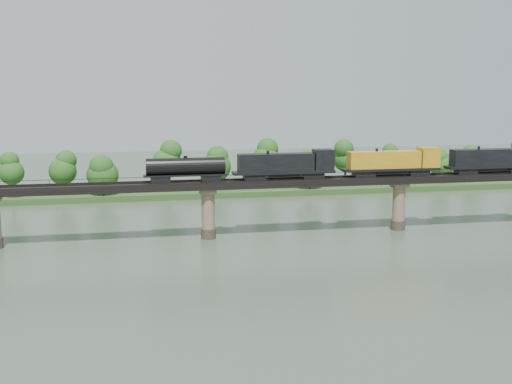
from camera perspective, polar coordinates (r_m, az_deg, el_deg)
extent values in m
plane|color=#364435|center=(99.12, -2.15, -8.18)|extent=(400.00, 400.00, 0.00)
cube|color=#26461C|center=(181.26, -6.33, 0.20)|extent=(300.00, 24.00, 1.60)
cylinder|color=#473A2D|center=(127.52, -4.25, -3.68)|extent=(3.00, 3.00, 2.00)
cylinder|color=#8F795D|center=(126.56, -4.28, -1.70)|extent=(2.60, 2.60, 9.00)
cube|color=#8F795D|center=(125.84, -4.30, 0.08)|extent=(3.20, 3.20, 1.00)
cylinder|color=#473A2D|center=(137.91, 12.51, -2.87)|extent=(3.00, 3.00, 2.00)
cylinder|color=#8F795D|center=(137.03, 12.57, -1.04)|extent=(2.60, 2.60, 9.00)
cube|color=#8F795D|center=(136.36, 12.63, 0.62)|extent=(3.20, 3.20, 1.00)
cube|color=black|center=(125.64, -4.31, 0.65)|extent=(220.00, 5.00, 1.50)
cube|color=black|center=(124.78, -4.27, 0.97)|extent=(220.00, 0.12, 0.16)
cube|color=black|center=(126.25, -4.35, 1.07)|extent=(220.00, 0.12, 0.16)
cube|color=black|center=(123.06, -4.18, 1.14)|extent=(220.00, 0.10, 0.10)
cube|color=black|center=(127.78, -4.44, 1.45)|extent=(220.00, 0.10, 0.10)
cube|color=black|center=(123.12, -4.18, 0.98)|extent=(0.08, 0.08, 0.70)
cube|color=black|center=(127.83, -4.44, 1.30)|extent=(0.08, 0.08, 0.70)
cylinder|color=#382619|center=(174.29, -20.81, 0.10)|extent=(0.70, 0.70, 3.51)
sphere|color=#1A4814|center=(173.63, -20.90, 1.62)|extent=(6.31, 6.31, 6.31)
sphere|color=#1A4814|center=(173.28, -20.96, 2.58)|extent=(4.73, 4.73, 4.73)
cylinder|color=#382619|center=(175.11, -16.74, 0.33)|extent=(0.70, 0.70, 3.34)
sphere|color=#1A4814|center=(174.48, -16.81, 1.78)|extent=(7.18, 7.18, 7.18)
sphere|color=#1A4814|center=(174.14, -16.86, 2.69)|extent=(5.39, 5.39, 5.39)
cylinder|color=#382619|center=(171.75, -13.43, 0.22)|extent=(0.70, 0.70, 2.83)
sphere|color=#1A4814|center=(171.20, -13.48, 1.46)|extent=(8.26, 8.26, 8.26)
sphere|color=#1A4814|center=(170.89, -13.51, 2.24)|extent=(6.19, 6.19, 6.19)
cylinder|color=#382619|center=(178.20, -7.90, 0.91)|extent=(0.70, 0.70, 3.96)
sphere|color=#1A4814|center=(177.49, -7.94, 2.60)|extent=(8.07, 8.07, 8.07)
sphere|color=#1A4814|center=(177.12, -7.96, 3.66)|extent=(6.05, 6.05, 6.05)
cylinder|color=#382619|center=(177.99, -3.51, 0.86)|extent=(0.70, 0.70, 3.27)
sphere|color=#1A4814|center=(177.38, -3.52, 2.25)|extent=(8.03, 8.03, 8.03)
sphere|color=#1A4814|center=(177.05, -3.53, 3.12)|extent=(6.02, 6.02, 6.02)
cylinder|color=#382619|center=(181.44, 0.87, 1.15)|extent=(0.70, 0.70, 3.92)
sphere|color=#1A4814|center=(180.74, 0.88, 2.79)|extent=(8.29, 8.29, 8.29)
sphere|color=#1A4814|center=(180.38, 0.88, 3.82)|extent=(6.21, 6.21, 6.21)
cylinder|color=#382619|center=(177.43, 4.80, 0.78)|extent=(0.70, 0.70, 3.02)
sphere|color=#1A4814|center=(176.85, 4.81, 2.07)|extent=(7.74, 7.74, 7.74)
sphere|color=#1A4814|center=(176.54, 4.82, 2.88)|extent=(5.80, 5.80, 5.80)
cylinder|color=#382619|center=(189.49, 7.93, 1.40)|extent=(0.70, 0.70, 3.80)
sphere|color=#1A4814|center=(188.84, 7.97, 2.92)|extent=(7.47, 7.47, 7.47)
sphere|color=#1A4814|center=(188.50, 7.99, 3.88)|extent=(5.60, 5.60, 5.60)
cylinder|color=#382619|center=(194.58, 11.72, 1.44)|extent=(0.70, 0.70, 3.38)
sphere|color=#1A4814|center=(194.01, 11.77, 2.76)|extent=(6.23, 6.23, 6.23)
sphere|color=#1A4814|center=(193.70, 11.80, 3.59)|extent=(4.67, 4.67, 4.67)
cylinder|color=#382619|center=(195.19, 16.14, 1.20)|extent=(0.70, 0.70, 2.77)
sphere|color=#1A4814|center=(194.71, 16.19, 2.27)|extent=(7.04, 7.04, 7.04)
sphere|color=#1A4814|center=(194.44, 16.22, 2.95)|extent=(5.28, 5.28, 5.28)
cylinder|color=#382619|center=(206.00, 18.78, 1.51)|extent=(0.70, 0.70, 2.94)
sphere|color=#1A4814|center=(205.51, 18.84, 2.60)|extent=(6.73, 6.73, 6.73)
sphere|color=#1A4814|center=(205.25, 18.87, 3.28)|extent=(5.05, 5.05, 5.05)
cube|color=black|center=(142.58, 18.15, 1.81)|extent=(4.34, 2.60, 1.19)
cube|color=black|center=(145.48, 20.22, 2.14)|extent=(20.60, 3.25, 0.54)
cube|color=black|center=(144.42, 19.71, 2.92)|extent=(15.18, 2.93, 3.47)
cylinder|color=black|center=(145.55, 20.20, 1.91)|extent=(6.51, 1.52, 1.52)
cube|color=black|center=(137.64, 14.20, 1.73)|extent=(4.34, 2.60, 1.19)
cube|color=black|center=(133.01, 9.54, 1.63)|extent=(4.34, 2.60, 1.19)
cube|color=black|center=(135.11, 11.92, 2.00)|extent=(20.60, 3.25, 0.54)
cube|color=gold|center=(134.24, 11.31, 2.83)|extent=(15.18, 2.93, 3.47)
cube|color=gold|center=(138.20, 15.06, 3.02)|extent=(3.90, 3.25, 4.12)
cylinder|color=black|center=(135.19, 11.91, 1.75)|extent=(6.51, 1.52, 1.52)
cube|color=black|center=(129.61, 5.04, 1.51)|extent=(4.34, 2.60, 1.19)
cube|color=black|center=(126.84, -0.14, 1.37)|extent=(4.34, 2.60, 1.19)
cube|color=black|center=(127.99, 2.48, 1.78)|extent=(20.60, 3.25, 0.54)
cube|color=black|center=(127.36, 1.78, 2.66)|extent=(15.18, 2.93, 3.47)
cube|color=black|center=(129.83, 5.98, 2.89)|extent=(3.90, 3.25, 4.12)
cylinder|color=black|center=(128.07, 2.48, 1.52)|extent=(6.51, 1.52, 1.52)
cube|color=black|center=(125.51, -4.04, 1.26)|extent=(3.80, 2.39, 1.19)
cube|color=black|center=(124.71, -8.49, 1.13)|extent=(3.80, 2.39, 1.19)
cube|color=black|center=(124.92, -6.26, 1.52)|extent=(16.27, 2.60, 0.33)
cylinder|color=black|center=(124.68, -6.28, 2.30)|extent=(15.18, 3.25, 3.25)
cylinder|color=black|center=(124.48, -6.29, 3.10)|extent=(0.76, 0.76, 0.54)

